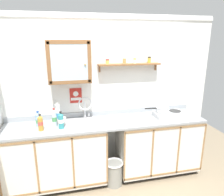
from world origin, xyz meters
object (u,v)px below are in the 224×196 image
at_px(hot_plate_stove, 169,114).
at_px(mug, 63,121).
at_px(trash_bin, 114,173).
at_px(sink, 85,122).
at_px(bottle_juice_amber_3, 40,123).
at_px(bottle_detergent_teal_2, 61,121).
at_px(bottle_water_blue_1, 38,120).
at_px(saucepan, 162,109).
at_px(bottle_water_clear_4, 54,118).
at_px(warning_sign, 76,96).
at_px(bottle_opaque_white_0, 58,113).
at_px(wall_cabinet, 69,61).

distance_m(hot_plate_stove, mug, 1.62).
height_order(hot_plate_stove, trash_bin, hot_plate_stove).
xyz_separation_m(sink, mug, (-0.31, -0.01, 0.06)).
xyz_separation_m(bottle_juice_amber_3, mug, (0.29, 0.14, -0.05)).
bearing_deg(hot_plate_stove, mug, 178.43).
height_order(bottle_detergent_teal_2, mug, bottle_detergent_teal_2).
xyz_separation_m(hot_plate_stove, bottle_water_blue_1, (-1.96, 0.06, 0.06)).
relative_size(saucepan, mug, 2.99).
height_order(sink, bottle_juice_amber_3, sink).
bearing_deg(bottle_detergent_teal_2, bottle_water_blue_1, 155.33).
height_order(bottle_water_clear_4, trash_bin, bottle_water_clear_4).
bearing_deg(trash_bin, warning_sign, 136.77).
bearing_deg(bottle_juice_amber_3, saucepan, 3.68).
distance_m(bottle_detergent_teal_2, trash_bin, 1.14).
bearing_deg(bottle_water_clear_4, bottle_water_blue_1, 164.37).
bearing_deg(hot_plate_stove, sink, 177.45).
distance_m(bottle_opaque_white_0, bottle_detergent_teal_2, 0.22).
distance_m(sink, wall_cabinet, 0.90).
height_order(bottle_opaque_white_0, bottle_water_blue_1, bottle_opaque_white_0).
bearing_deg(bottle_opaque_white_0, saucepan, -4.00).
bearing_deg(bottle_opaque_white_0, bottle_detergent_teal_2, -78.25).
distance_m(bottle_water_blue_1, warning_sign, 0.64).
xyz_separation_m(bottle_water_blue_1, trash_bin, (1.03, -0.23, -0.86)).
relative_size(bottle_juice_amber_3, trash_bin, 0.62).
distance_m(bottle_water_blue_1, mug, 0.34).
bearing_deg(saucepan, bottle_opaque_white_0, 176.00).
relative_size(bottle_opaque_white_0, bottle_water_blue_1, 1.47).
bearing_deg(hot_plate_stove, wall_cabinet, 174.68).
bearing_deg(bottle_detergent_teal_2, sink, 22.15).
height_order(sink, mug, sink).
xyz_separation_m(bottle_detergent_teal_2, mug, (0.03, 0.12, -0.06)).
height_order(saucepan, bottle_detergent_teal_2, bottle_detergent_teal_2).
xyz_separation_m(hot_plate_stove, warning_sign, (-1.41, 0.30, 0.31)).
xyz_separation_m(bottle_detergent_teal_2, warning_sign, (0.23, 0.38, 0.24)).
relative_size(saucepan, bottle_water_blue_1, 1.66).
relative_size(bottle_water_blue_1, bottle_detergent_teal_2, 0.92).
bearing_deg(sink, bottle_water_blue_1, 179.60).
distance_m(saucepan, bottle_water_clear_4, 1.62).
xyz_separation_m(saucepan, bottle_opaque_white_0, (-1.57, 0.11, 0.02)).
height_order(sink, hot_plate_stove, sink).
bearing_deg(bottle_detergent_teal_2, hot_plate_stove, 2.77).
bearing_deg(trash_bin, bottle_water_clear_4, 168.40).
height_order(bottle_water_blue_1, warning_sign, warning_sign).
bearing_deg(mug, bottle_detergent_teal_2, -102.35).
relative_size(bottle_water_blue_1, bottle_water_clear_4, 0.83).
relative_size(mug, trash_bin, 0.33).
distance_m(sink, trash_bin, 0.88).
bearing_deg(trash_bin, bottle_opaque_white_0, 158.91).
bearing_deg(sink, bottle_juice_amber_3, -165.74).
xyz_separation_m(hot_plate_stove, saucepan, (-0.12, 0.02, 0.08)).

